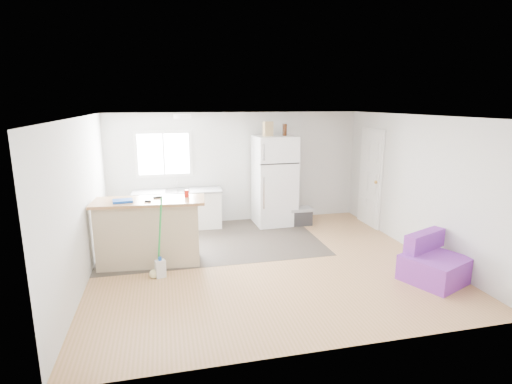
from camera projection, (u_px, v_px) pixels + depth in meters
room at (265, 192)px, 6.40m from camera, size 5.51×5.01×2.41m
vinyl_zone at (212, 241)px, 7.69m from camera, size 4.05×2.50×0.00m
window at (164, 154)px, 8.34m from camera, size 1.18×0.06×0.98m
interior_door at (370, 178)px, 8.51m from camera, size 0.11×0.92×2.10m
ceiling_fixture at (182, 117)px, 7.02m from camera, size 0.30×0.30×0.07m
kitchen_cabinets at (178, 209)px, 8.38m from camera, size 1.85×0.63×1.08m
peninsula at (149, 232)px, 6.51m from camera, size 1.81×0.82×1.08m
refrigerator at (274, 180)px, 8.60m from camera, size 0.87×0.83×1.92m
cooler at (300, 216)px, 8.66m from camera, size 0.51×0.35×0.38m
purple_seat at (433, 264)px, 5.96m from camera, size 1.06×1.05×0.68m
cleaner_jug at (160, 268)px, 6.06m from camera, size 0.17×0.14×0.33m
mop at (156, 262)px, 6.07m from camera, size 0.26×0.35×1.25m
red_cup at (187, 193)px, 6.57m from camera, size 0.10×0.10×0.12m
blue_tray at (123, 201)px, 6.25m from camera, size 0.33×0.26×0.04m
tool_a at (158, 197)px, 6.51m from camera, size 0.15×0.08×0.03m
tool_b at (148, 201)px, 6.26m from camera, size 0.11×0.08×0.03m
cardboard_box at (268, 129)px, 8.26m from camera, size 0.22×0.15×0.30m
bottle_left at (285, 130)px, 8.36m from camera, size 0.09×0.09×0.25m
bottle_right at (284, 130)px, 8.42m from camera, size 0.08×0.08×0.25m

